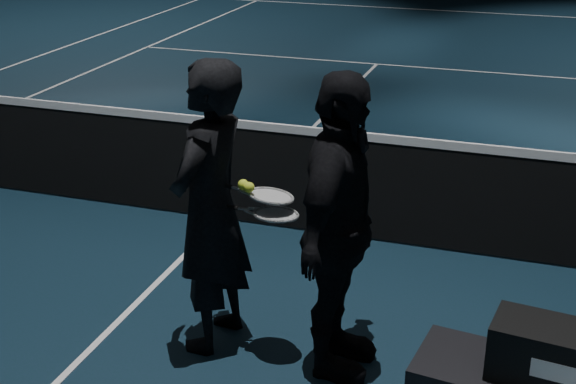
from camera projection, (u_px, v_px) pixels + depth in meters
name	position (u px, v px, depth m)	size (l,w,h in m)	color
floor	(222.00, 219.00, 7.23)	(36.00, 36.00, 0.00)	black
court_lines	(222.00, 218.00, 7.23)	(10.98, 23.78, 0.01)	white
net_mesh	(220.00, 172.00, 7.06)	(12.80, 0.02, 0.86)	black
net_tape	(218.00, 122.00, 6.89)	(12.80, 0.03, 0.07)	white
racket_bag	(568.00, 357.00, 4.11)	(0.78, 0.33, 0.31)	black
bag_signature	(568.00, 376.00, 3.96)	(0.36, 0.00, 0.10)	white
player_a	(210.00, 208.00, 5.04)	(0.70, 0.46, 1.92)	black
player_b	(338.00, 230.00, 4.74)	(1.12, 0.47, 1.92)	black
racket_lower	(276.00, 214.00, 4.87)	(0.68, 0.22, 0.03)	black
racket_upper	(271.00, 196.00, 4.88)	(0.68, 0.22, 0.03)	black
tennis_balls	(247.00, 183.00, 4.87)	(0.12, 0.10, 0.12)	#C2E230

